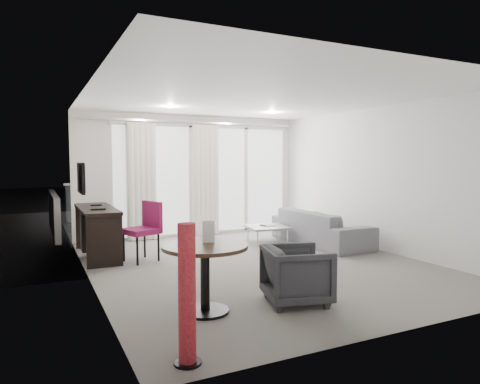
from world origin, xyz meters
name	(u,v)px	position (x,y,z in m)	size (l,w,h in m)	color
floor	(257,263)	(0.00, 0.00, 0.00)	(5.00, 6.00, 0.00)	slate
ceiling	(257,98)	(0.00, 0.00, 2.60)	(5.00, 6.00, 0.00)	white
wall_left	(89,186)	(-2.50, 0.00, 1.30)	(0.00, 6.00, 2.60)	silver
wall_right	(378,179)	(2.50, 0.00, 1.30)	(0.00, 6.00, 2.60)	silver
wall_front	(408,196)	(0.00, -3.00, 1.30)	(5.00, 0.00, 2.60)	silver
window_panel	(205,180)	(0.30, 2.98, 1.20)	(4.00, 0.02, 2.38)	white
window_frame	(206,180)	(0.30, 2.97, 1.20)	(4.10, 0.06, 2.44)	white
curtain_left	(142,182)	(-1.15, 2.82, 1.20)	(0.60, 0.20, 2.38)	white
curtain_right	(206,180)	(0.25, 2.82, 1.20)	(0.60, 0.20, 2.38)	white
curtain_track	(195,122)	(0.00, 2.82, 2.45)	(4.80, 0.04, 0.04)	#B2B2B7
downlight_a	(170,107)	(-0.90, 1.60, 2.59)	(0.12, 0.12, 0.02)	#FFE0B2
downlight_b	(272,113)	(1.20, 1.60, 2.59)	(0.12, 0.12, 0.02)	#FFE0B2
desk	(97,232)	(-2.20, 1.63, 0.42)	(0.56, 1.78, 0.84)	black
tv	(81,178)	(-2.46, 1.45, 1.35)	(0.05, 0.80, 0.50)	black
desk_chair	(141,232)	(-1.61, 0.96, 0.48)	(0.53, 0.50, 0.97)	maroon
round_table	(205,279)	(-1.53, -1.68, 0.37)	(0.92, 0.92, 0.74)	#332216
menu_card	(209,244)	(-1.45, -1.60, 0.72)	(0.13, 0.02, 0.24)	white
red_lamp	(187,294)	(-2.08, -2.72, 0.57)	(0.23, 0.23, 1.14)	maroon
tub_armchair	(297,275)	(-0.47, -1.85, 0.33)	(0.70, 0.72, 0.65)	#2A2B2F
coffee_table	(267,234)	(1.00, 1.41, 0.17)	(0.75, 0.75, 0.34)	gray
remote	(263,225)	(0.94, 1.48, 0.36)	(0.05, 0.16, 0.02)	black
magazine	(268,224)	(1.05, 1.47, 0.36)	(0.24, 0.31, 0.02)	gray
sofa	(320,227)	(1.88, 0.87, 0.33)	(2.27, 0.89, 0.66)	slate
terrace_slab	(184,227)	(0.30, 4.50, -0.06)	(5.60, 3.00, 0.12)	#4D4D50
rattan_chair_a	(207,212)	(0.63, 3.72, 0.39)	(0.53, 0.53, 0.78)	brown
rattan_chair_b	(221,206)	(1.42, 4.73, 0.41)	(0.56, 0.56, 0.82)	brown
rattan_table	(244,214)	(1.71, 3.90, 0.26)	(0.51, 0.51, 0.51)	brown
balustrade	(168,200)	(0.30, 5.95, 0.50)	(5.50, 0.06, 1.05)	#B2B2B7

